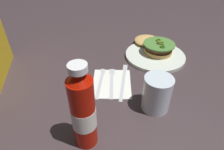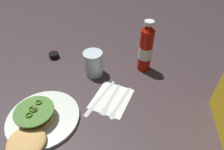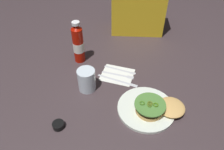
{
  "view_description": "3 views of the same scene",
  "coord_description": "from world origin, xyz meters",
  "views": [
    {
      "loc": [
        -0.58,
        0.24,
        0.46
      ],
      "look_at": [
        -0.05,
        0.12,
        0.05
      ],
      "focal_mm": 31.08,
      "sensor_mm": 36.0,
      "label": 1
    },
    {
      "loc": [
        0.48,
        0.21,
        0.58
      ],
      "look_at": [
        -0.1,
        0.11,
        0.08
      ],
      "focal_mm": 30.62,
      "sensor_mm": 36.0,
      "label": 2
    },
    {
      "loc": [
        -0.02,
        -0.73,
        0.77
      ],
      "look_at": [
        -0.06,
        0.06,
        0.05
      ],
      "focal_mm": 34.22,
      "sensor_mm": 36.0,
      "label": 3
    }
  ],
  "objects": [
    {
      "name": "dinner_plate",
      "position": [
        0.1,
        -0.11,
        0.01
      ],
      "size": [
        0.26,
        0.26,
        0.01
      ],
      "primitive_type": "cylinder",
      "color": "silver",
      "rests_on": "ground_plane"
    },
    {
      "name": "ketchup_bottle",
      "position": [
        -0.26,
        0.24,
        0.11
      ],
      "size": [
        0.06,
        0.06,
        0.25
      ],
      "color": "#B21205",
      "rests_on": "ground_plane"
    },
    {
      "name": "butter_knife",
      "position": [
        -0.02,
        0.07,
        0.0
      ],
      "size": [
        0.21,
        0.09,
        0.0
      ],
      "color": "silver",
      "rests_on": "napkin"
    },
    {
      "name": "water_glass",
      "position": [
        -0.19,
        0.01,
        0.06
      ],
      "size": [
        0.09,
        0.09,
        0.12
      ],
      "primitive_type": "cylinder",
      "color": "silver",
      "rests_on": "ground_plane"
    },
    {
      "name": "napkin",
      "position": [
        -0.04,
        0.12,
        0.0
      ],
      "size": [
        0.2,
        0.18,
        0.0
      ],
      "primitive_type": "cube",
      "rotation": [
        0.0,
        0.0,
        -0.24
      ],
      "color": "white",
      "rests_on": "ground_plane"
    },
    {
      "name": "burger_sandwich",
      "position": [
        0.15,
        -0.12,
        0.03
      ],
      "size": [
        0.23,
        0.15,
        0.05
      ],
      "color": "tan",
      "rests_on": "dinner_plate"
    },
    {
      "name": "diner_person",
      "position": [
        0.07,
        0.6,
        0.22
      ],
      "size": [
        0.34,
        0.17,
        0.52
      ],
      "color": "gold",
      "rests_on": "ground_plane"
    },
    {
      "name": "ground_plane",
      "position": [
        0.0,
        0.0,
        0.0
      ],
      "size": [
        3.0,
        3.0,
        0.0
      ],
      "primitive_type": "plane",
      "color": "#3B2F32"
    },
    {
      "name": "fork_utensil",
      "position": [
        -0.02,
        0.12,
        0.0
      ],
      "size": [
        0.18,
        0.06,
        0.0
      ],
      "color": "silver",
      "rests_on": "napkin"
    },
    {
      "name": "spoon_utensil",
      "position": [
        -0.0,
        0.15,
        0.0
      ],
      "size": [
        0.18,
        0.07,
        0.0
      ],
      "color": "silver",
      "rests_on": "napkin"
    },
    {
      "name": "condiment_cup",
      "position": [
        -0.27,
        -0.22,
        0.01
      ],
      "size": [
        0.05,
        0.05,
        0.03
      ],
      "primitive_type": "cylinder",
      "color": "black",
      "rests_on": "ground_plane"
    }
  ]
}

